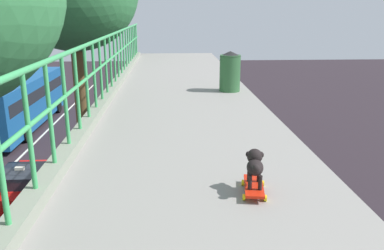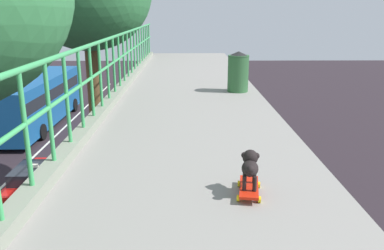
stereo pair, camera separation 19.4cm
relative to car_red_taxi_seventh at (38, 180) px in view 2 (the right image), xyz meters
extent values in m
cube|color=black|center=(6.23, -12.54, 5.15)|extent=(2.87, 0.06, 0.00)
cylinder|color=#3CA85D|center=(4.82, -11.92, 5.79)|extent=(0.04, 0.04, 1.02)
cylinder|color=#3CA85D|center=(4.82, -11.32, 5.79)|extent=(0.04, 0.04, 1.02)
cylinder|color=#3CA85D|center=(4.82, -10.72, 5.79)|extent=(0.04, 0.04, 1.02)
cylinder|color=#3CA85D|center=(4.82, -10.11, 5.79)|extent=(0.04, 0.04, 1.02)
cylinder|color=#3CA85D|center=(4.82, -9.51, 5.79)|extent=(0.04, 0.04, 1.02)
cylinder|color=#3CA85D|center=(4.82, -8.90, 5.79)|extent=(0.04, 0.04, 1.02)
cylinder|color=#3CA85D|center=(4.82, -8.30, 5.79)|extent=(0.04, 0.04, 1.02)
cylinder|color=#3CA85D|center=(4.82, -7.70, 5.79)|extent=(0.04, 0.04, 1.02)
cylinder|color=#3CA85D|center=(4.82, -7.09, 5.79)|extent=(0.04, 0.04, 1.02)
cylinder|color=#3CA85D|center=(4.82, -6.49, 5.79)|extent=(0.04, 0.04, 1.02)
cylinder|color=#3CA85D|center=(4.82, -5.88, 5.79)|extent=(0.04, 0.04, 1.02)
cylinder|color=#3CA85D|center=(4.82, -5.28, 5.79)|extent=(0.04, 0.04, 1.02)
cylinder|color=#3CA85D|center=(4.82, -4.67, 5.79)|extent=(0.04, 0.04, 1.02)
cylinder|color=#3CA85D|center=(4.82, -4.07, 5.79)|extent=(0.04, 0.04, 1.02)
cylinder|color=#3CA85D|center=(4.82, -3.47, 5.79)|extent=(0.04, 0.04, 1.02)
cylinder|color=#3CA85D|center=(4.82, -2.86, 5.79)|extent=(0.04, 0.04, 1.02)
cylinder|color=#3CA85D|center=(4.82, -2.26, 5.79)|extent=(0.04, 0.04, 1.02)
cylinder|color=#3CA85D|center=(4.82, -1.65, 5.79)|extent=(0.04, 0.04, 1.02)
cylinder|color=#3CA85D|center=(4.82, -1.05, 5.79)|extent=(0.04, 0.04, 1.02)
cylinder|color=#3CA85D|center=(4.82, -0.45, 5.79)|extent=(0.04, 0.04, 1.02)
cube|color=red|center=(0.00, 0.08, -0.12)|extent=(1.77, 4.11, 0.63)
cube|color=#1E232B|center=(0.00, -0.26, 0.44)|extent=(1.56, 1.86, 0.49)
cube|color=silver|center=(0.00, -0.26, 0.76)|extent=(0.36, 0.16, 0.12)
cylinder|color=black|center=(0.84, 1.42, -0.29)|extent=(0.20, 0.63, 0.63)
cylinder|color=black|center=(-0.84, 1.42, -0.29)|extent=(0.20, 0.63, 0.63)
cylinder|color=black|center=(0.84, -1.27, -0.29)|extent=(0.20, 0.63, 0.63)
cylinder|color=black|center=(-0.84, -1.27, -0.29)|extent=(0.20, 0.63, 0.63)
cube|color=#154F8C|center=(-3.67, 10.32, 1.14)|extent=(2.59, 11.17, 2.95)
cube|color=black|center=(-3.67, 10.32, 1.66)|extent=(2.61, 10.27, 0.70)
cylinder|color=black|center=(-2.42, 14.23, -0.13)|extent=(0.28, 0.96, 0.96)
cylinder|color=black|center=(-4.91, 14.23, -0.13)|extent=(0.28, 0.96, 0.96)
cylinder|color=black|center=(-2.42, 7.25, -0.13)|extent=(0.28, 0.96, 0.96)
cylinder|color=black|center=(-4.91, 7.25, -0.13)|extent=(0.28, 0.96, 0.96)
cylinder|color=brown|center=(2.52, 0.24, 2.78)|extent=(0.51, 0.51, 6.77)
cube|color=red|center=(6.76, -11.87, 5.22)|extent=(0.24, 0.49, 0.02)
cylinder|color=yellow|center=(6.88, -11.73, 5.18)|extent=(0.03, 0.06, 0.06)
cylinder|color=yellow|center=(6.69, -11.70, 5.18)|extent=(0.03, 0.06, 0.06)
cylinder|color=yellow|center=(6.83, -12.03, 5.18)|extent=(0.03, 0.06, 0.06)
cylinder|color=yellow|center=(6.64, -12.01, 5.18)|extent=(0.03, 0.06, 0.06)
cylinder|color=black|center=(6.82, -11.80, 5.30)|extent=(0.04, 0.04, 0.14)
cylinder|color=black|center=(6.73, -11.78, 5.30)|extent=(0.04, 0.04, 0.14)
cylinder|color=black|center=(6.79, -11.97, 5.30)|extent=(0.04, 0.04, 0.14)
cylinder|color=black|center=(6.70, -11.96, 5.30)|extent=(0.04, 0.04, 0.14)
ellipsoid|color=black|center=(6.76, -11.88, 5.41)|extent=(0.18, 0.26, 0.14)
sphere|color=black|center=(6.77, -11.78, 5.47)|extent=(0.14, 0.14, 0.14)
ellipsoid|color=black|center=(6.78, -11.72, 5.46)|extent=(0.06, 0.07, 0.04)
sphere|color=black|center=(6.83, -11.79, 5.49)|extent=(0.06, 0.06, 0.06)
sphere|color=black|center=(6.72, -11.77, 5.49)|extent=(0.06, 0.06, 0.06)
sphere|color=black|center=(6.74, -12.00, 5.45)|extent=(0.07, 0.07, 0.07)
cylinder|color=#2F6035|center=(7.25, -7.08, 5.52)|extent=(0.43, 0.43, 0.75)
cone|color=black|center=(7.25, -7.08, 5.93)|extent=(0.44, 0.44, 0.10)
camera|label=1|loc=(6.00, -15.14, 6.76)|focal=36.85mm
camera|label=2|loc=(6.20, -15.15, 6.76)|focal=36.85mm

